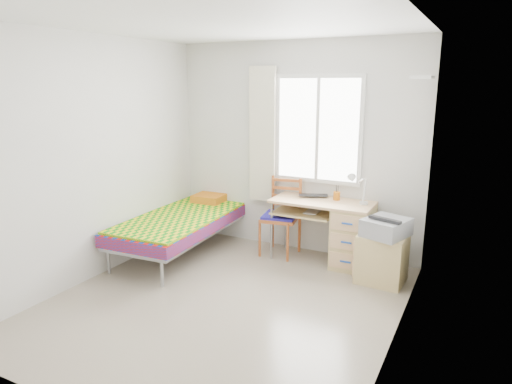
{
  "coord_description": "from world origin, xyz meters",
  "views": [
    {
      "loc": [
        2.15,
        -3.51,
        2.09
      ],
      "look_at": [
        0.07,
        0.55,
        1.0
      ],
      "focal_mm": 32.0,
      "sensor_mm": 36.0,
      "label": 1
    }
  ],
  "objects_px": {
    "chair": "(282,212)",
    "printer": "(386,227)",
    "desk": "(347,232)",
    "cabinet": "(382,258)",
    "bed": "(186,220)"
  },
  "relations": [
    {
      "from": "chair",
      "to": "printer",
      "type": "height_order",
      "value": "chair"
    },
    {
      "from": "printer",
      "to": "bed",
      "type": "bearing_deg",
      "value": -157.37
    },
    {
      "from": "desk",
      "to": "cabinet",
      "type": "xyz_separation_m",
      "value": [
        0.47,
        -0.28,
        -0.14
      ]
    },
    {
      "from": "desk",
      "to": "printer",
      "type": "height_order",
      "value": "desk"
    },
    {
      "from": "chair",
      "to": "printer",
      "type": "relative_size",
      "value": 1.76
    },
    {
      "from": "chair",
      "to": "printer",
      "type": "distance_m",
      "value": 1.37
    },
    {
      "from": "cabinet",
      "to": "printer",
      "type": "xyz_separation_m",
      "value": [
        0.03,
        -0.02,
        0.36
      ]
    },
    {
      "from": "printer",
      "to": "cabinet",
      "type": "bearing_deg",
      "value": 165.07
    },
    {
      "from": "desk",
      "to": "chair",
      "type": "xyz_separation_m",
      "value": [
        -0.83,
        0.01,
        0.14
      ]
    },
    {
      "from": "cabinet",
      "to": "printer",
      "type": "bearing_deg",
      "value": -29.56
    },
    {
      "from": "chair",
      "to": "desk",
      "type": "bearing_deg",
      "value": -10.93
    },
    {
      "from": "bed",
      "to": "cabinet",
      "type": "relative_size",
      "value": 3.87
    },
    {
      "from": "cabinet",
      "to": "chair",
      "type": "bearing_deg",
      "value": 170.27
    },
    {
      "from": "desk",
      "to": "cabinet",
      "type": "distance_m",
      "value": 0.56
    },
    {
      "from": "bed",
      "to": "chair",
      "type": "distance_m",
      "value": 1.22
    }
  ]
}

